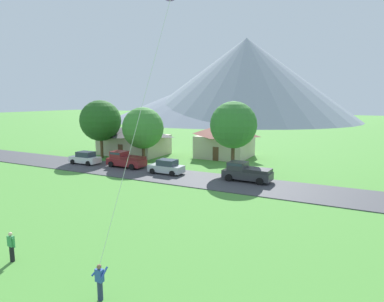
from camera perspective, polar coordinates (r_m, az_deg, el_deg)
road_strip at (r=34.38m, az=10.67°, el=-5.94°), size 160.00×6.85×0.08m
mountain_west_ridge at (r=147.17m, az=6.36°, el=9.56°), size 103.03×103.03×20.82m
mountain_far_west_ridge at (r=141.67m, az=9.24°, el=12.07°), size 90.49×90.49×33.42m
house_left_center at (r=50.53m, az=5.71°, el=1.98°), size 7.96×7.76×5.17m
house_right_center at (r=53.73m, az=-9.97°, el=2.09°), size 10.71×7.45×4.78m
tree_left_of_center at (r=46.23m, az=-8.46°, el=3.94°), size 5.74×5.74×7.69m
tree_center at (r=51.16m, az=-15.49°, el=5.06°), size 6.07×6.07×8.63m
tree_right_of_center at (r=39.69m, az=7.15°, el=4.47°), size 5.61×5.61×8.55m
parked_car_white_west_end at (r=47.02m, az=-17.95°, el=-1.17°), size 4.26×2.19×1.68m
parked_car_silver_mid_east at (r=39.07m, az=-4.43°, el=-2.76°), size 4.21×2.10×1.68m
pickup_truck_maroon_west_side at (r=43.47m, az=-11.41°, el=-1.45°), size 5.27×2.47×1.99m
pickup_truck_charcoal_east_side at (r=35.94m, az=9.31°, el=-3.57°), size 5.27×2.47×1.99m
watcher_person at (r=21.11m, az=-28.71°, el=-14.21°), size 0.56×0.24×1.68m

